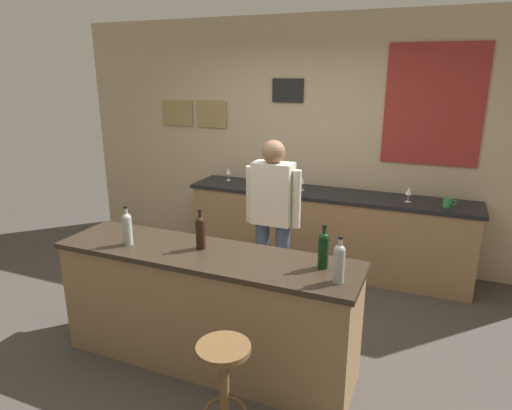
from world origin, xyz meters
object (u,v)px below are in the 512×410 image
object	(u,v)px
wine_bottle_b	(200,231)
coffee_mug	(448,203)
wine_bottle_d	(339,262)
wine_glass_c	(409,191)
bar_stool	(224,378)
wine_glass_b	(302,181)
wine_bottle_a	(127,228)
wine_bottle_c	(324,249)
wine_glass_a	(228,172)
bartender	(273,215)

from	to	relation	value
wine_bottle_b	coffee_mug	xyz separation A→B (m)	(1.68, 1.92, -0.11)
wine_bottle_d	wine_glass_c	size ratio (longest dim) A/B	1.97
bar_stool	wine_glass_b	world-z (taller)	wine_glass_b
wine_glass_b	coffee_mug	size ratio (longest dim) A/B	1.24
bar_stool	wine_bottle_b	distance (m)	1.08
bar_stool	wine_bottle_d	distance (m)	0.98
wine_bottle_a	wine_glass_b	distance (m)	2.25
wine_glass_b	bar_stool	bearing A→B (deg)	-81.93
wine_bottle_b	wine_bottle_d	bearing A→B (deg)	-7.87
wine_bottle_b	wine_bottle_c	size ratio (longest dim) A/B	1.00
wine_bottle_a	wine_glass_c	distance (m)	2.81
wine_bottle_d	wine_bottle_a	bearing A→B (deg)	179.93
wine_bottle_b	coffee_mug	bearing A→B (deg)	48.74
wine_bottle_c	wine_glass_b	world-z (taller)	wine_bottle_c
wine_glass_a	coffee_mug	distance (m)	2.49
wine_glass_a	wine_glass_b	world-z (taller)	same
wine_bottle_a	wine_bottle_d	bearing A→B (deg)	-0.07
wine_bottle_c	wine_glass_a	xyz separation A→B (m)	(-1.73, 2.07, -0.05)
wine_glass_a	wine_bottle_c	bearing A→B (deg)	-50.09
wine_glass_a	wine_glass_b	xyz separation A→B (m)	(0.97, -0.10, 0.00)
bar_stool	wine_bottle_c	distance (m)	1.03
wine_bottle_d	bar_stool	bearing A→B (deg)	-132.03
wine_bottle_c	wine_bottle_a	bearing A→B (deg)	-173.43
wine_bottle_d	wine_glass_c	world-z (taller)	wine_bottle_d
wine_bottle_a	wine_glass_c	world-z (taller)	wine_bottle_a
wine_glass_c	coffee_mug	world-z (taller)	wine_glass_c
bartender	bar_stool	xyz separation A→B (m)	(0.32, -1.63, -0.48)
wine_bottle_c	wine_bottle_d	bearing A→B (deg)	-50.24
bar_stool	coffee_mug	xyz separation A→B (m)	(1.14, 2.64, 0.49)
wine_bottle_c	wine_glass_c	distance (m)	1.98
wine_bottle_a	wine_glass_a	world-z (taller)	wine_bottle_a
bar_stool	wine_glass_a	size ratio (longest dim) A/B	4.39
wine_bottle_b	wine_glass_b	xyz separation A→B (m)	(0.16, 1.99, -0.05)
bar_stool	wine_glass_c	world-z (taller)	wine_glass_c
wine_bottle_b	wine_bottle_c	distance (m)	0.92
bar_stool	wine_bottle_b	bearing A→B (deg)	127.12
wine_bottle_a	wine_bottle_b	distance (m)	0.57
wine_glass_b	wine_glass_c	xyz separation A→B (m)	(1.15, -0.02, 0.00)
wine_bottle_a	coffee_mug	world-z (taller)	wine_bottle_a
wine_bottle_c	wine_glass_b	distance (m)	2.11
wine_glass_b	wine_glass_c	size ratio (longest dim) A/B	1.00
bartender	wine_bottle_b	world-z (taller)	bartender
bartender	wine_glass_c	bearing A→B (deg)	44.20
bar_stool	wine_glass_b	bearing A→B (deg)	98.07
coffee_mug	wine_bottle_d	bearing A→B (deg)	-106.63
wine_bottle_b	bartender	bearing A→B (deg)	76.13
wine_bottle_c	bartender	bearing A→B (deg)	128.18
wine_bottle_a	wine_bottle_c	world-z (taller)	same
wine_bottle_b	wine_bottle_c	world-z (taller)	same
wine_bottle_c	wine_glass_a	bearing A→B (deg)	129.91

